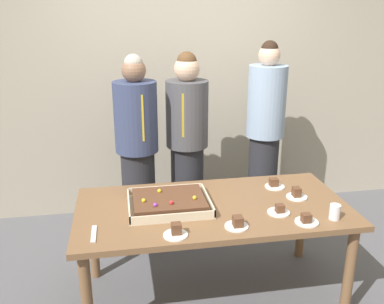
% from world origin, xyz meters
% --- Properties ---
extents(ground_plane, '(12.00, 12.00, 0.00)m').
position_xyz_m(ground_plane, '(0.00, 0.00, 0.00)').
color(ground_plane, '#5B5B60').
extents(interior_back_panel, '(8.00, 0.12, 3.00)m').
position_xyz_m(interior_back_panel, '(0.00, 1.60, 1.50)').
color(interior_back_panel, '#B2A893').
rests_on(interior_back_panel, ground_plane).
extents(party_table, '(1.87, 0.92, 0.73)m').
position_xyz_m(party_table, '(0.00, 0.00, 0.65)').
color(party_table, brown).
rests_on(party_table, ground_plane).
extents(sheet_cake, '(0.55, 0.46, 0.10)m').
position_xyz_m(sheet_cake, '(-0.30, 0.03, 0.77)').
color(sheet_cake, beige).
rests_on(sheet_cake, party_table).
extents(plated_slice_near_left, '(0.15, 0.15, 0.07)m').
position_xyz_m(plated_slice_near_left, '(0.53, 0.23, 0.75)').
color(plated_slice_near_left, white).
rests_on(plated_slice_near_left, party_table).
extents(plated_slice_near_right, '(0.15, 0.15, 0.08)m').
position_xyz_m(plated_slice_near_right, '(-0.31, -0.35, 0.76)').
color(plated_slice_near_right, white).
rests_on(plated_slice_near_right, party_table).
extents(plated_slice_far_left, '(0.15, 0.15, 0.07)m').
position_xyz_m(plated_slice_far_left, '(0.53, -0.34, 0.75)').
color(plated_slice_far_left, white).
rests_on(plated_slice_far_left, party_table).
extents(plated_slice_far_right, '(0.15, 0.15, 0.06)m').
position_xyz_m(plated_slice_far_right, '(0.41, -0.18, 0.75)').
color(plated_slice_far_right, white).
rests_on(plated_slice_far_right, party_table).
extents(plated_slice_center_front, '(0.15, 0.15, 0.08)m').
position_xyz_m(plated_slice_center_front, '(0.62, 0.03, 0.76)').
color(plated_slice_center_front, white).
rests_on(plated_slice_center_front, party_table).
extents(plated_slice_center_back, '(0.15, 0.15, 0.07)m').
position_xyz_m(plated_slice_center_back, '(0.08, -0.32, 0.76)').
color(plated_slice_center_back, white).
rests_on(plated_slice_center_back, party_table).
extents(drink_cup_nearest, '(0.07, 0.07, 0.10)m').
position_xyz_m(drink_cup_nearest, '(0.73, -0.32, 0.78)').
color(drink_cup_nearest, white).
rests_on(drink_cup_nearest, party_table).
extents(cake_server_utensil, '(0.03, 0.20, 0.01)m').
position_xyz_m(cake_server_utensil, '(-0.79, -0.26, 0.74)').
color(cake_server_utensil, silver).
rests_on(cake_server_utensil, party_table).
extents(person_serving_front, '(0.37, 0.37, 1.69)m').
position_xyz_m(person_serving_front, '(-0.03, 0.93, 0.87)').
color(person_serving_front, '#28282D').
rests_on(person_serving_front, ground_plane).
extents(person_green_shirt_behind, '(0.35, 0.35, 1.77)m').
position_xyz_m(person_green_shirt_behind, '(0.71, 1.00, 0.91)').
color(person_green_shirt_behind, '#28282D').
rests_on(person_green_shirt_behind, ground_plane).
extents(person_striped_tie_right, '(0.36, 0.36, 1.69)m').
position_xyz_m(person_striped_tie_right, '(-0.47, 0.82, 0.87)').
color(person_striped_tie_right, '#28282D').
rests_on(person_striped_tie_right, ground_plane).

